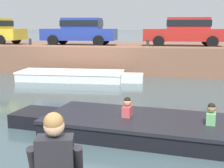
{
  "coord_description": "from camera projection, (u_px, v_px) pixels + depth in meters",
  "views": [
    {
      "loc": [
        1.01,
        -3.31,
        2.61
      ],
      "look_at": [
        -0.28,
        4.41,
        1.14
      ],
      "focal_mm": 50.0,
      "sensor_mm": 36.0,
      "label": 1
    }
  ],
  "objects": [
    {
      "name": "car_centre_red",
      "position": [
        185.0,
        31.0,
        16.74
      ],
      "size": [
        4.38,
        2.08,
        1.54
      ],
      "color": "#B2231E",
      "rests_on": "far_quay_wall"
    },
    {
      "name": "motorboat_passing",
      "position": [
        150.0,
        127.0,
        7.46
      ],
      "size": [
        6.86,
        2.85,
        0.92
      ],
      "color": "black",
      "rests_on": "ground"
    },
    {
      "name": "far_wall_coping",
      "position": [
        144.0,
        47.0,
        15.9
      ],
      "size": [
        60.0,
        0.24,
        0.08
      ],
      "primitive_type": "cube",
      "color": "#9F6C52",
      "rests_on": "far_quay_wall"
    },
    {
      "name": "mooring_bollard_mid",
      "position": [
        148.0,
        43.0,
        15.96
      ],
      "size": [
        0.15,
        0.15,
        0.45
      ],
      "color": "#2D2B28",
      "rests_on": "far_quay_wall"
    },
    {
      "name": "boat_moored_west_white",
      "position": [
        76.0,
        76.0,
        15.06
      ],
      "size": [
        6.04,
        1.92,
        0.46
      ],
      "color": "white",
      "rests_on": "ground"
    },
    {
      "name": "car_left_inner_blue",
      "position": [
        80.0,
        30.0,
        17.68
      ],
      "size": [
        4.15,
        1.9,
        1.54
      ],
      "color": "#233893",
      "rests_on": "far_quay_wall"
    },
    {
      "name": "ground_plane",
      "position": [
        130.0,
        109.0,
        9.96
      ],
      "size": [
        400.0,
        400.0,
        0.0
      ],
      "primitive_type": "plane",
      "color": "#3D5156"
    },
    {
      "name": "mooring_bollard_west",
      "position": [
        30.0,
        42.0,
        16.99
      ],
      "size": [
        0.15,
        0.15,
        0.45
      ],
      "color": "#2D2B28",
      "rests_on": "far_quay_wall"
    },
    {
      "name": "far_quay_wall",
      "position": [
        147.0,
        57.0,
        18.84
      ],
      "size": [
        60.0,
        6.0,
        1.5
      ],
      "primitive_type": "cube",
      "color": "brown",
      "rests_on": "ground"
    }
  ]
}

